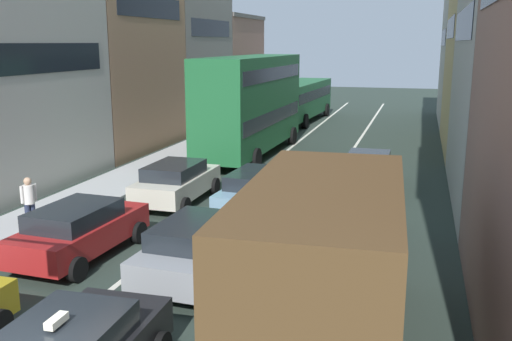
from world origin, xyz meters
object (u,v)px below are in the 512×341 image
at_px(hatchback_centre_lane_third, 259,190).
at_px(bus_mid_queue_primary, 251,101).
at_px(sedan_centre_lane_second, 198,246).
at_px(bus_far_queue_secondary, 299,98).
at_px(pedestrian_near_kerb, 29,200).
at_px(wagon_right_lane_far, 368,170).
at_px(wagon_left_lane_second, 79,229).
at_px(removalist_box_truck, 328,262).
at_px(sedan_right_lane_behind_truck, 350,213).
at_px(sedan_left_lane_third, 176,181).

bearing_deg(hatchback_centre_lane_third, bus_mid_queue_primary, 21.48).
xyz_separation_m(sedan_centre_lane_second, bus_mid_queue_primary, (-3.22, 15.42, 2.03)).
distance_m(bus_far_queue_secondary, pedestrian_near_kerb, 26.85).
height_order(hatchback_centre_lane_third, wagon_right_lane_far, same).
bearing_deg(sedan_centre_lane_second, bus_mid_queue_primary, 14.39).
height_order(bus_mid_queue_primary, pedestrian_near_kerb, bus_mid_queue_primary).
bearing_deg(wagon_right_lane_far, sedan_centre_lane_second, 162.59).
bearing_deg(wagon_left_lane_second, hatchback_centre_lane_third, -30.49).
bearing_deg(removalist_box_truck, bus_far_queue_secondary, 9.99).
xyz_separation_m(removalist_box_truck, bus_mid_queue_primary, (-6.92, 18.45, 0.86)).
bearing_deg(sedan_right_lane_behind_truck, bus_mid_queue_primary, 32.95).
relative_size(sedan_right_lane_behind_truck, pedestrian_near_kerb, 2.65).
bearing_deg(pedestrian_near_kerb, hatchback_centre_lane_third, -126.76).
distance_m(hatchback_centre_lane_third, sedan_left_lane_third, 3.24).
relative_size(wagon_left_lane_second, pedestrian_near_kerb, 2.64).
bearing_deg(sedan_centre_lane_second, sedan_left_lane_third, 30.93).
distance_m(sedan_centre_lane_second, pedestrian_near_kerb, 6.79).
bearing_deg(bus_far_queue_secondary, sedan_right_lane_behind_truck, -161.84).
distance_m(wagon_left_lane_second, sedan_left_lane_third, 5.76).
distance_m(hatchback_centre_lane_third, sedan_right_lane_behind_truck, 3.79).
bearing_deg(sedan_right_lane_behind_truck, sedan_centre_lane_second, 143.49).
xyz_separation_m(hatchback_centre_lane_third, pedestrian_near_kerb, (-6.42, -3.66, 0.15)).
bearing_deg(hatchback_centre_lane_third, wagon_right_lane_far, -34.94).
bearing_deg(removalist_box_truck, wagon_right_lane_far, -0.78).
distance_m(sedan_centre_lane_second, wagon_left_lane_second, 3.60).
relative_size(bus_mid_queue_primary, pedestrian_near_kerb, 6.36).
height_order(bus_mid_queue_primary, bus_far_queue_secondary, bus_mid_queue_primary).
bearing_deg(bus_mid_queue_primary, pedestrian_near_kerb, 167.86).
height_order(hatchback_centre_lane_third, sedan_left_lane_third, same).
relative_size(wagon_left_lane_second, sedan_left_lane_third, 1.02).
distance_m(removalist_box_truck, wagon_left_lane_second, 8.10).
bearing_deg(bus_far_queue_secondary, sedan_left_lane_third, -176.56).
xyz_separation_m(wagon_left_lane_second, bus_far_queue_secondary, (0.08, 28.40, 0.96)).
bearing_deg(wagon_right_lane_far, bus_mid_queue_primary, 50.21).
height_order(sedan_centre_lane_second, sedan_left_lane_third, same).
bearing_deg(wagon_left_lane_second, bus_far_queue_secondary, 2.58).
bearing_deg(sedan_left_lane_third, removalist_box_truck, -142.30).
distance_m(removalist_box_truck, bus_mid_queue_primary, 19.73).
distance_m(wagon_left_lane_second, pedestrian_near_kerb, 3.37).
bearing_deg(wagon_left_lane_second, sedan_right_lane_behind_truck, -59.68).
height_order(removalist_box_truck, pedestrian_near_kerb, removalist_box_truck).
xyz_separation_m(sedan_centre_lane_second, wagon_left_lane_second, (-3.58, 0.33, 0.00)).
height_order(hatchback_centre_lane_third, bus_mid_queue_primary, bus_mid_queue_primary).
xyz_separation_m(removalist_box_truck, bus_far_queue_secondary, (-7.19, 31.76, -0.21)).
distance_m(sedan_left_lane_third, pedestrian_near_kerb, 5.15).
xyz_separation_m(wagon_left_lane_second, pedestrian_near_kerb, (-2.89, 1.72, 0.15)).
height_order(wagon_right_lane_far, pedestrian_near_kerb, pedestrian_near_kerb).
distance_m(sedan_left_lane_third, sedan_right_lane_behind_truck, 6.91).
distance_m(sedan_centre_lane_second, bus_mid_queue_primary, 15.88).
xyz_separation_m(removalist_box_truck, sedan_right_lane_behind_truck, (-0.42, 6.95, -1.18)).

